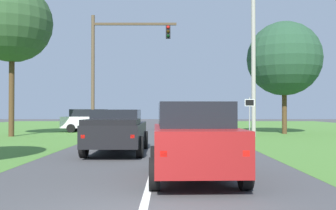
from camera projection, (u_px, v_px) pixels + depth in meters
name	position (u px, v px, depth m)	size (l,w,h in m)	color
ground_plane	(160.00, 149.00, 17.60)	(120.00, 120.00, 0.00)	#424244
red_suv_near	(195.00, 139.00, 9.85)	(2.35, 4.52, 1.95)	maroon
pickup_truck_lead	(119.00, 130.00, 15.76)	(2.35, 5.52, 1.78)	black
traffic_light	(114.00, 59.00, 26.46)	(5.88, 0.40, 8.32)	brown
keep_moving_sign	(251.00, 112.00, 23.82)	(0.60, 0.09, 2.58)	gray
oak_tree_right	(286.00, 59.00, 28.77)	(5.55, 5.55, 8.42)	#4C351E
crossing_suv_far	(93.00, 120.00, 31.27)	(4.74, 2.15, 1.85)	silver
utility_pole_right	(255.00, 66.00, 25.45)	(0.28, 0.28, 9.42)	#9E998E
extra_tree_1	(14.00, 23.00, 25.89)	(5.35, 5.35, 10.36)	#4C351E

